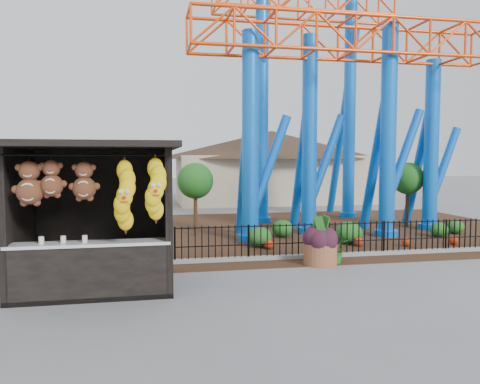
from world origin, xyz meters
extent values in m
plane|color=slate|center=(0.00, 0.00, 0.00)|extent=(120.00, 120.00, 0.00)
cube|color=#331E11|center=(4.00, 8.00, 0.01)|extent=(18.00, 12.00, 0.02)
cube|color=gray|center=(4.00, 3.00, 0.06)|extent=(18.00, 0.18, 0.12)
cube|color=black|center=(-3.00, 1.20, 0.05)|extent=(3.20, 2.60, 0.10)
cube|color=black|center=(-3.00, 2.44, 1.50)|extent=(3.20, 0.12, 3.00)
cube|color=black|center=(-4.54, 1.20, 1.50)|extent=(0.12, 2.60, 3.00)
cube|color=black|center=(-1.46, 1.20, 1.50)|extent=(0.12, 2.60, 3.00)
cube|color=black|center=(-3.00, 0.95, 3.06)|extent=(3.50, 3.40, 0.12)
cube|color=black|center=(-4.53, -0.03, 1.50)|extent=(0.14, 0.14, 3.00)
cube|color=black|center=(-1.47, -0.03, 1.50)|extent=(0.14, 0.14, 3.00)
cube|color=black|center=(-3.00, 0.15, 0.55)|extent=(3.00, 0.50, 1.10)
cube|color=silver|center=(-3.00, 0.15, 1.12)|extent=(3.10, 0.55, 0.06)
cylinder|color=black|center=(-3.00, -0.25, 2.85)|extent=(2.90, 0.04, 0.04)
cylinder|color=blue|center=(1.50, 6.00, 3.50)|extent=(0.56, 0.56, 7.00)
cylinder|color=blue|center=(1.50, 6.00, 0.12)|extent=(0.84, 0.84, 0.24)
cylinder|color=blue|center=(4.00, 7.20, 3.65)|extent=(0.56, 0.56, 7.30)
cylinder|color=blue|center=(4.00, 7.20, 0.12)|extent=(0.84, 0.84, 0.24)
cylinder|color=blue|center=(6.50, 6.00, 3.75)|extent=(0.56, 0.56, 7.50)
cylinder|color=blue|center=(6.50, 6.00, 0.12)|extent=(0.84, 0.84, 0.24)
cylinder|color=blue|center=(9.00, 7.20, 3.30)|extent=(0.56, 0.56, 6.60)
cylinder|color=blue|center=(9.00, 7.20, 0.12)|extent=(0.84, 0.84, 0.24)
cylinder|color=blue|center=(3.00, 10.50, 4.75)|extent=(0.56, 0.56, 9.50)
cylinder|color=blue|center=(3.00, 10.50, 0.12)|extent=(0.84, 0.84, 0.24)
cylinder|color=blue|center=(7.50, 11.50, 5.25)|extent=(0.56, 0.56, 10.50)
cylinder|color=blue|center=(7.50, 11.50, 0.12)|extent=(0.84, 0.84, 0.24)
cylinder|color=blue|center=(1.50, 6.90, 2.62)|extent=(0.36, 2.21, 5.85)
cylinder|color=blue|center=(2.20, 6.30, 2.45)|extent=(1.62, 0.32, 3.73)
cylinder|color=blue|center=(4.00, 8.10, 2.74)|extent=(0.36, 2.29, 6.10)
cylinder|color=blue|center=(4.70, 7.50, 2.55)|extent=(1.67, 0.32, 3.88)
cylinder|color=blue|center=(6.50, 6.90, 2.81)|extent=(0.36, 2.34, 6.26)
cylinder|color=blue|center=(7.20, 6.30, 2.62)|extent=(1.71, 0.32, 3.99)
cylinder|color=blue|center=(9.00, 8.10, 2.47)|extent=(0.36, 2.10, 5.53)
cylinder|color=blue|center=(9.70, 7.50, 2.31)|extent=(1.54, 0.32, 3.52)
cylinder|color=brown|center=(2.56, 2.21, 0.28)|extent=(1.17, 1.17, 0.57)
ellipsoid|color=#2F1220|center=(2.56, 2.21, 0.89)|extent=(0.70, 0.70, 0.64)
imported|color=#184C16|center=(2.98, 2.23, 0.39)|extent=(0.82, 0.75, 0.78)
ellipsoid|color=#1D5719|center=(1.56, 4.86, 0.33)|extent=(0.78, 0.78, 0.62)
ellipsoid|color=#1D5719|center=(4.55, 4.87, 0.37)|extent=(0.89, 0.89, 0.72)
ellipsoid|color=#1D5719|center=(8.28, 5.51, 0.27)|extent=(0.64, 0.64, 0.51)
ellipsoid|color=#1D5719|center=(2.79, 6.54, 0.32)|extent=(0.76, 0.76, 0.61)
ellipsoid|color=#1D5719|center=(9.30, 6.02, 0.27)|extent=(0.64, 0.64, 0.51)
sphere|color=red|center=(1.75, 4.47, 0.16)|extent=(0.28, 0.28, 0.28)
sphere|color=red|center=(4.67, 4.37, 0.16)|extent=(0.28, 0.28, 0.28)
sphere|color=red|center=(6.14, 4.06, 0.16)|extent=(0.28, 0.28, 0.28)
sphere|color=red|center=(7.78, 3.99, 0.16)|extent=(0.28, 0.28, 0.28)
cube|color=#BFAD8C|center=(6.00, 20.00, 1.50)|extent=(12.00, 6.00, 3.00)
cone|color=#332319|center=(6.00, 20.00, 3.90)|extent=(15.00, 15.00, 1.80)
camera|label=1|loc=(-1.86, -9.32, 2.77)|focal=35.00mm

